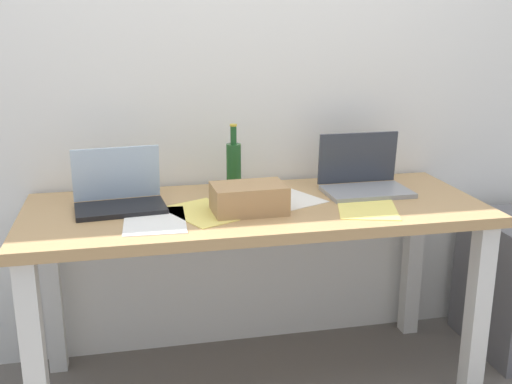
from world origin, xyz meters
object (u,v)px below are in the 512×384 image
object	(u,v)px
desk	(256,232)
laptop_left	(119,195)
computer_mouse	(272,189)
cardboard_box	(249,198)
laptop_right	(364,179)
beer_bottle	(234,166)

from	to	relation	value
desk	laptop_left	world-z (taller)	laptop_left
computer_mouse	cardboard_box	bearing A→B (deg)	-104.81
desk	laptop_left	bearing A→B (deg)	172.57
desk	computer_mouse	size ratio (longest dim) A/B	17.09
desk	laptop_right	distance (m)	0.50
laptop_right	laptop_left	bearing A→B (deg)	-178.30
desk	computer_mouse	bearing A→B (deg)	57.15
laptop_left	beer_bottle	bearing A→B (deg)	14.90
computer_mouse	beer_bottle	bearing A→B (deg)	-177.35
computer_mouse	cardboard_box	world-z (taller)	cardboard_box
cardboard_box	beer_bottle	bearing A→B (deg)	91.70
laptop_left	beer_bottle	size ratio (longest dim) A/B	1.22
laptop_left	beer_bottle	distance (m)	0.47
beer_bottle	computer_mouse	xyz separation A→B (m)	(0.15, -0.04, -0.09)
laptop_right	beer_bottle	size ratio (longest dim) A/B	1.22
desk	computer_mouse	world-z (taller)	computer_mouse
desk	laptop_right	bearing A→B (deg)	11.45
laptop_left	computer_mouse	size ratio (longest dim) A/B	3.38
laptop_left	desk	bearing A→B (deg)	-7.43
laptop_left	computer_mouse	xyz separation A→B (m)	(0.60, 0.08, -0.03)
cardboard_box	computer_mouse	bearing A→B (deg)	58.79
laptop_left	beer_bottle	xyz separation A→B (m)	(0.45, 0.12, 0.06)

